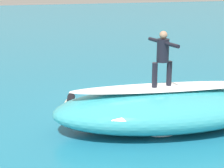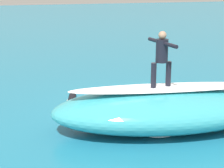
% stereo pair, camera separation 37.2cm
% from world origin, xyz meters
% --- Properties ---
extents(ground_plane, '(120.00, 120.00, 0.00)m').
position_xyz_m(ground_plane, '(0.00, 0.00, 0.00)').
color(ground_plane, teal).
extents(wave_crest, '(7.11, 3.86, 1.25)m').
position_xyz_m(wave_crest, '(-0.35, 1.89, 0.62)').
color(wave_crest, teal).
rests_on(wave_crest, ground_plane).
extents(wave_foam_lip, '(5.83, 1.86, 0.08)m').
position_xyz_m(wave_foam_lip, '(-0.35, 1.89, 1.29)').
color(wave_foam_lip, white).
rests_on(wave_foam_lip, wave_crest).
extents(surfboard_riding, '(2.15, 0.70, 0.07)m').
position_xyz_m(surfboard_riding, '(-0.21, 1.87, 1.28)').
color(surfboard_riding, yellow).
rests_on(surfboard_riding, wave_crest).
extents(surfer_riding, '(0.65, 1.56, 1.64)m').
position_xyz_m(surfer_riding, '(-0.21, 1.87, 2.27)').
color(surfer_riding, black).
rests_on(surfer_riding, surfboard_riding).
extents(surfboard_paddling, '(1.00, 2.00, 0.09)m').
position_xyz_m(surfboard_paddling, '(1.89, -1.03, 0.05)').
color(surfboard_paddling, '#EAE5C6').
rests_on(surfboard_paddling, ground_plane).
extents(surfer_paddling, '(0.66, 1.65, 0.30)m').
position_xyz_m(surfer_paddling, '(1.92, -0.91, 0.22)').
color(surfer_paddling, black).
rests_on(surfer_paddling, surfboard_paddling).
extents(foam_patch_near, '(0.89, 0.96, 0.17)m').
position_xyz_m(foam_patch_near, '(-0.21, -0.15, 0.09)').
color(foam_patch_near, white).
rests_on(foam_patch_near, ground_plane).
extents(foam_patch_mid, '(1.10, 0.81, 0.15)m').
position_xyz_m(foam_patch_mid, '(-0.09, 2.30, 0.07)').
color(foam_patch_mid, white).
rests_on(foam_patch_mid, ground_plane).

